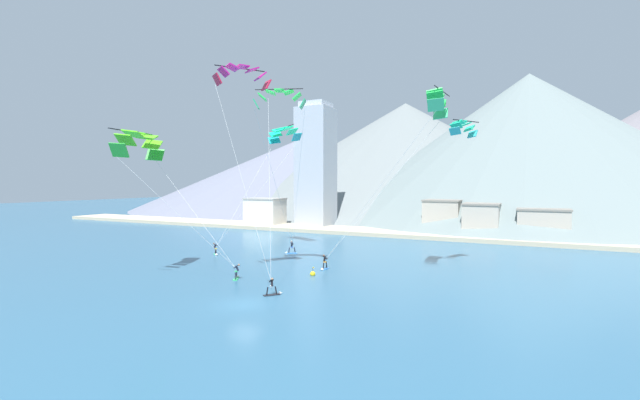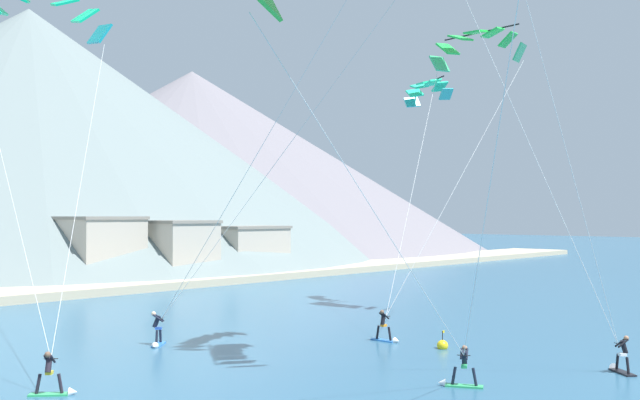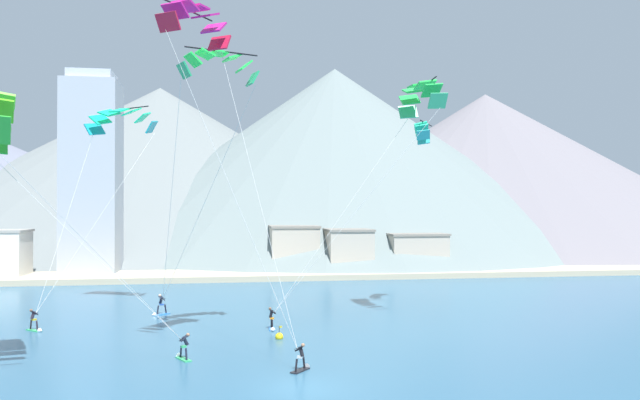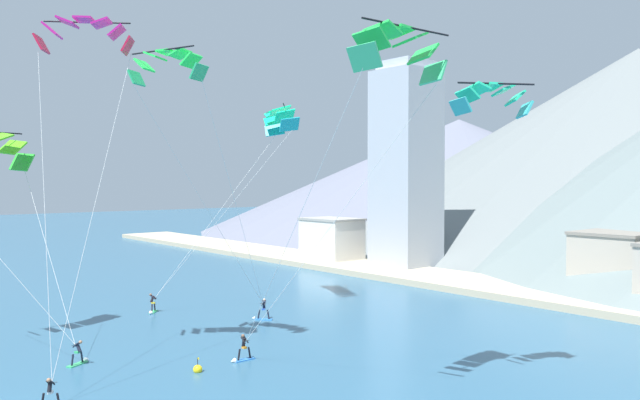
{
  "view_description": "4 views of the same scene",
  "coord_description": "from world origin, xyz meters",
  "px_view_note": "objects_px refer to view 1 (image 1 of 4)",
  "views": [
    {
      "loc": [
        20.63,
        -27.8,
        9.87
      ],
      "look_at": [
        0.85,
        11.98,
        8.01
      ],
      "focal_mm": 24.0,
      "sensor_mm": 36.0,
      "label": 1
    },
    {
      "loc": [
        -30.37,
        -7.78,
        6.63
      ],
      "look_at": [
        -1.07,
        19.37,
        7.53
      ],
      "focal_mm": 40.0,
      "sensor_mm": 36.0,
      "label": 2
    },
    {
      "loc": [
        -3.72,
        -31.36,
        9.2
      ],
      "look_at": [
        2.85,
        11.99,
        9.68
      ],
      "focal_mm": 35.0,
      "sensor_mm": 36.0,
      "label": 3
    },
    {
      "loc": [
        33.09,
        -6.46,
        11.48
      ],
      "look_at": [
        2.19,
        19.79,
        10.27
      ],
      "focal_mm": 35.0,
      "sensor_mm": 36.0,
      "label": 4
    }
  ],
  "objects_px": {
    "kitesurfer_near_lead": "(274,290)",
    "parafoil_kite_near_trail": "(140,142)",
    "kitesurfer_far_left": "(290,249)",
    "kitesurfer_far_right": "(324,265)",
    "parafoil_kite_far_left": "(280,98)",
    "parafoil_kite_far_right": "(436,101)",
    "kitesurfer_mid_center": "(216,251)",
    "parafoil_kite_mid_center": "(283,133)",
    "race_marker_buoy": "(313,274)",
    "parafoil_kite_distant_high_outer": "(463,127)",
    "kitesurfer_near_trail": "(237,274)",
    "parafoil_kite_near_lead": "(242,75)"
  },
  "relations": [
    {
      "from": "kitesurfer_near_lead",
      "to": "parafoil_kite_near_trail",
      "type": "distance_m",
      "value": 21.28
    },
    {
      "from": "parafoil_kite_far_left",
      "to": "parafoil_kite_distant_high_outer",
      "type": "relative_size",
      "value": 3.88
    },
    {
      "from": "kitesurfer_mid_center",
      "to": "parafoil_kite_distant_high_outer",
      "type": "relative_size",
      "value": 0.36
    },
    {
      "from": "race_marker_buoy",
      "to": "kitesurfer_far_right",
      "type": "bearing_deg",
      "value": 94.69
    },
    {
      "from": "parafoil_kite_near_lead",
      "to": "parafoil_kite_far_left",
      "type": "xyz_separation_m",
      "value": [
        1.33,
        4.9,
        -1.56
      ]
    },
    {
      "from": "kitesurfer_mid_center",
      "to": "parafoil_kite_far_left",
      "type": "height_order",
      "value": "parafoil_kite_far_left"
    },
    {
      "from": "kitesurfer_far_left",
      "to": "kitesurfer_far_right",
      "type": "relative_size",
      "value": 1.04
    },
    {
      "from": "kitesurfer_far_left",
      "to": "parafoil_kite_distant_high_outer",
      "type": "bearing_deg",
      "value": -2.49
    },
    {
      "from": "kitesurfer_far_right",
      "to": "parafoil_kite_far_right",
      "type": "relative_size",
      "value": 0.1
    },
    {
      "from": "kitesurfer_far_right",
      "to": "parafoil_kite_mid_center",
      "type": "xyz_separation_m",
      "value": [
        -12.97,
        12.62,
        16.77
      ]
    },
    {
      "from": "parafoil_kite_mid_center",
      "to": "kitesurfer_near_trail",
      "type": "bearing_deg",
      "value": -71.4
    },
    {
      "from": "kitesurfer_near_trail",
      "to": "kitesurfer_far_right",
      "type": "distance_m",
      "value": 10.07
    },
    {
      "from": "kitesurfer_far_left",
      "to": "parafoil_kite_far_left",
      "type": "xyz_separation_m",
      "value": [
        5.04,
        -10.8,
        18.43
      ]
    },
    {
      "from": "kitesurfer_mid_center",
      "to": "kitesurfer_far_left",
      "type": "xyz_separation_m",
      "value": [
        8.36,
        5.74,
        0.05
      ]
    },
    {
      "from": "kitesurfer_near_trail",
      "to": "parafoil_kite_far_left",
      "type": "xyz_separation_m",
      "value": [
        2.05,
        5.14,
        18.54
      ]
    },
    {
      "from": "kitesurfer_near_trail",
      "to": "parafoil_kite_distant_high_outer",
      "type": "height_order",
      "value": "parafoil_kite_distant_high_outer"
    },
    {
      "from": "kitesurfer_mid_center",
      "to": "kitesurfer_far_left",
      "type": "relative_size",
      "value": 0.96
    },
    {
      "from": "kitesurfer_near_trail",
      "to": "race_marker_buoy",
      "type": "relative_size",
      "value": 1.7
    },
    {
      "from": "kitesurfer_near_lead",
      "to": "parafoil_kite_near_lead",
      "type": "relative_size",
      "value": 0.08
    },
    {
      "from": "parafoil_kite_far_left",
      "to": "kitesurfer_mid_center",
      "type": "bearing_deg",
      "value": 159.33
    },
    {
      "from": "kitesurfer_mid_center",
      "to": "parafoil_kite_distant_high_outer",
      "type": "xyz_separation_m",
      "value": [
        31.24,
        4.75,
        15.53
      ]
    },
    {
      "from": "kitesurfer_far_left",
      "to": "kitesurfer_near_lead",
      "type": "bearing_deg",
      "value": -63.32
    },
    {
      "from": "kitesurfer_mid_center",
      "to": "kitesurfer_far_left",
      "type": "distance_m",
      "value": 10.14
    },
    {
      "from": "parafoil_kite_far_left",
      "to": "race_marker_buoy",
      "type": "xyz_separation_m",
      "value": [
        4.21,
        -0.34,
        -18.84
      ]
    },
    {
      "from": "kitesurfer_far_left",
      "to": "parafoil_kite_near_lead",
      "type": "relative_size",
      "value": 0.09
    },
    {
      "from": "kitesurfer_far_right",
      "to": "parafoil_kite_distant_high_outer",
      "type": "distance_m",
      "value": 21.94
    },
    {
      "from": "parafoil_kite_far_left",
      "to": "kitesurfer_far_left",
      "type": "bearing_deg",
      "value": 115.04
    },
    {
      "from": "parafoil_kite_near_lead",
      "to": "race_marker_buoy",
      "type": "height_order",
      "value": "parafoil_kite_near_lead"
    },
    {
      "from": "parafoil_kite_far_left",
      "to": "parafoil_kite_far_right",
      "type": "distance_m",
      "value": 16.56
    },
    {
      "from": "kitesurfer_near_trail",
      "to": "parafoil_kite_far_left",
      "type": "bearing_deg",
      "value": 68.24
    },
    {
      "from": "kitesurfer_near_trail",
      "to": "parafoil_kite_far_right",
      "type": "distance_m",
      "value": 26.96
    },
    {
      "from": "parafoil_kite_far_left",
      "to": "kitesurfer_far_right",
      "type": "bearing_deg",
      "value": 36.84
    },
    {
      "from": "kitesurfer_far_left",
      "to": "kitesurfer_far_right",
      "type": "xyz_separation_m",
      "value": [
        8.99,
        -7.84,
        -0.06
      ]
    },
    {
      "from": "race_marker_buoy",
      "to": "parafoil_kite_far_right",
      "type": "bearing_deg",
      "value": 22.43
    },
    {
      "from": "kitesurfer_near_lead",
      "to": "parafoil_kite_near_trail",
      "type": "relative_size",
      "value": 0.12
    },
    {
      "from": "kitesurfer_far_left",
      "to": "parafoil_kite_mid_center",
      "type": "xyz_separation_m",
      "value": [
        -3.98,
        4.78,
        16.71
      ]
    },
    {
      "from": "kitesurfer_near_lead",
      "to": "parafoil_kite_distant_high_outer",
      "type": "xyz_separation_m",
      "value": [
        13.03,
        18.62,
        15.59
      ]
    },
    {
      "from": "kitesurfer_near_trail",
      "to": "parafoil_kite_near_trail",
      "type": "distance_m",
      "value": 16.95
    },
    {
      "from": "parafoil_kite_near_lead",
      "to": "kitesurfer_far_right",
      "type": "bearing_deg",
      "value": 56.16
    },
    {
      "from": "kitesurfer_near_lead",
      "to": "race_marker_buoy",
      "type": "xyz_separation_m",
      "value": [
        -0.6,
        8.48,
        -0.29
      ]
    },
    {
      "from": "kitesurfer_far_right",
      "to": "parafoil_kite_mid_center",
      "type": "bearing_deg",
      "value": 135.77
    },
    {
      "from": "kitesurfer_mid_center",
      "to": "parafoil_kite_mid_center",
      "type": "bearing_deg",
      "value": 67.4
    },
    {
      "from": "kitesurfer_near_lead",
      "to": "kitesurfer_far_left",
      "type": "xyz_separation_m",
      "value": [
        -9.86,
        19.61,
        0.11
      ]
    },
    {
      "from": "kitesurfer_near_lead",
      "to": "parafoil_kite_far_right",
      "type": "height_order",
      "value": "parafoil_kite_far_right"
    },
    {
      "from": "parafoil_kite_mid_center",
      "to": "parafoil_kite_far_right",
      "type": "xyz_separation_m",
      "value": [
        24.93,
        -11.08,
        0.83
      ]
    },
    {
      "from": "kitesurfer_far_right",
      "to": "parafoil_kite_distant_high_outer",
      "type": "xyz_separation_m",
      "value": [
        13.9,
        6.85,
        15.53
      ]
    },
    {
      "from": "parafoil_kite_near_trail",
      "to": "parafoil_kite_distant_high_outer",
      "type": "distance_m",
      "value": 34.83
    },
    {
      "from": "kitesurfer_near_trail",
      "to": "parafoil_kite_near_lead",
      "type": "height_order",
      "value": "parafoil_kite_near_lead"
    },
    {
      "from": "parafoil_kite_mid_center",
      "to": "parafoil_kite_distant_high_outer",
      "type": "distance_m",
      "value": 27.5
    },
    {
      "from": "race_marker_buoy",
      "to": "kitesurfer_near_lead",
      "type": "bearing_deg",
      "value": -85.95
    }
  ]
}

